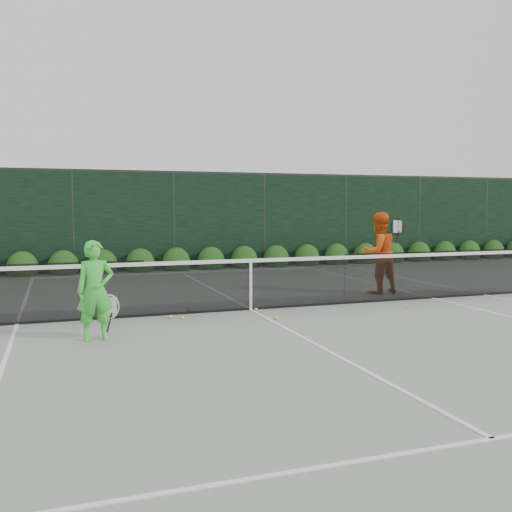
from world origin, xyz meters
name	(u,v)px	position (x,y,z in m)	size (l,w,h in m)	color
ground	(251,310)	(0.00, 0.00, 0.00)	(80.00, 80.00, 0.00)	gray
tennis_net	(249,282)	(-0.02, 0.00, 0.53)	(12.90, 0.10, 1.07)	#103221
player_woman	(95,291)	(-2.93, -1.56, 0.73)	(0.64, 0.40, 1.47)	#40D33E
player_man	(379,253)	(3.38, 1.01, 0.92)	(0.98, 0.81, 1.83)	#E25313
court_lines	(251,310)	(0.00, 0.00, 0.01)	(11.03, 23.83, 0.01)	white
windscreen_fence	(311,238)	(0.00, -2.71, 1.51)	(32.00, 21.07, 3.06)	black
hedge_row	(176,263)	(0.00, 7.15, 0.23)	(31.66, 0.65, 0.94)	black
tennis_balls	(267,311)	(0.20, -0.37, 0.03)	(4.59, 1.35, 0.07)	#D3E232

